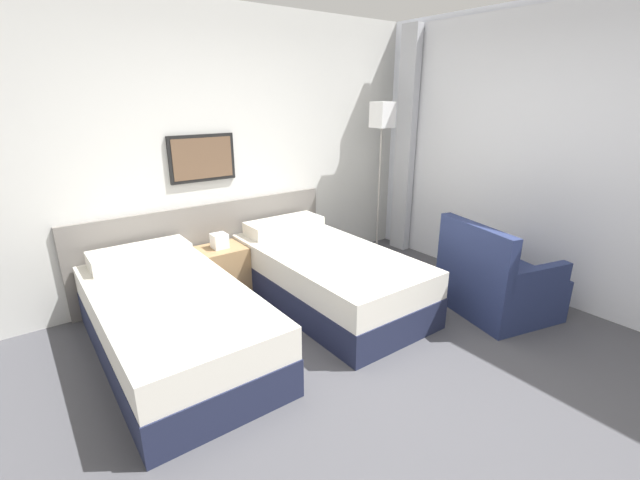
# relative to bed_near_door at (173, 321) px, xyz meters

# --- Properties ---
(ground_plane) EXTENTS (16.00, 16.00, 0.00)m
(ground_plane) POSITION_rel_bed_near_door_xyz_m (0.91, -1.23, -0.27)
(ground_plane) COLOR #47474C
(wall_headboard) EXTENTS (10.00, 0.10, 2.70)m
(wall_headboard) POSITION_rel_bed_near_door_xyz_m (0.90, 1.04, 1.03)
(wall_headboard) COLOR silver
(wall_headboard) RESTS_ON ground_plane
(wall_window) EXTENTS (0.21, 4.74, 2.70)m
(wall_window) POSITION_rel_bed_near_door_xyz_m (3.27, -1.25, 1.07)
(wall_window) COLOR white
(wall_window) RESTS_ON ground_plane
(bed_near_door) EXTENTS (1.01, 1.97, 0.65)m
(bed_near_door) POSITION_rel_bed_near_door_xyz_m (0.00, 0.00, 0.00)
(bed_near_door) COLOR #1E233D
(bed_near_door) RESTS_ON ground_plane
(bed_near_window) EXTENTS (1.01, 1.97, 0.65)m
(bed_near_window) POSITION_rel_bed_near_door_xyz_m (1.46, 0.00, 0.00)
(bed_near_window) COLOR #1E233D
(bed_near_window) RESTS_ON ground_plane
(nightstand) EXTENTS (0.45, 0.38, 0.63)m
(nightstand) POSITION_rel_bed_near_door_xyz_m (0.73, 0.74, -0.01)
(nightstand) COLOR #9E7A51
(nightstand) RESTS_ON ground_plane
(floor_lamp) EXTENTS (0.24, 0.24, 1.81)m
(floor_lamp) POSITION_rel_bed_near_door_xyz_m (2.69, 0.60, 1.23)
(floor_lamp) COLOR #9E9993
(floor_lamp) RESTS_ON ground_plane
(armchair) EXTENTS (0.95, 1.01, 0.86)m
(armchair) POSITION_rel_bed_near_door_xyz_m (2.57, -1.07, -0.00)
(armchair) COLOR navy
(armchair) RESTS_ON ground_plane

